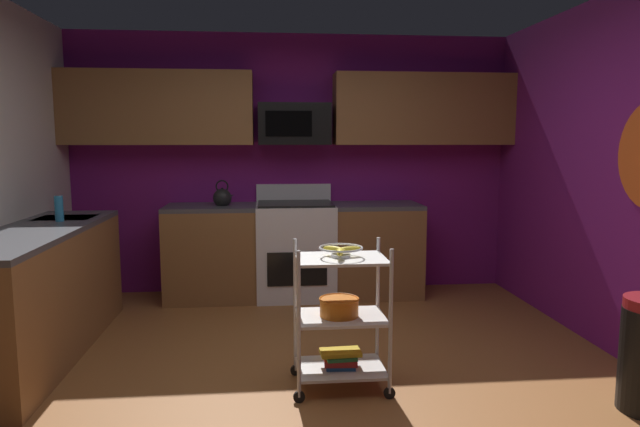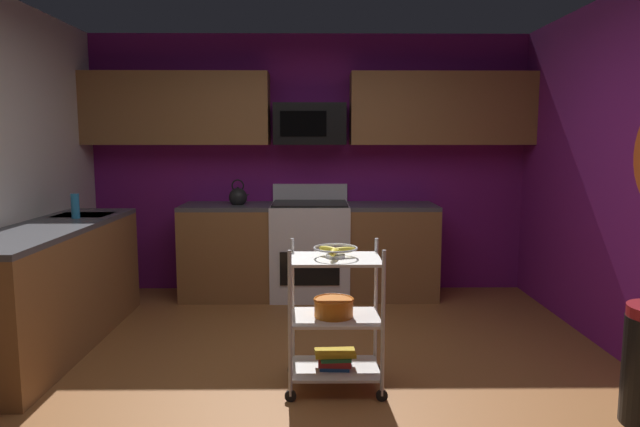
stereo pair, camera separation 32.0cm
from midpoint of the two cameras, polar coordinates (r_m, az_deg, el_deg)
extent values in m
cube|color=#995B2D|center=(3.70, 1.19, -17.52)|extent=(4.40, 4.80, 0.04)
cube|color=#751970|center=(5.79, 0.49, 5.03)|extent=(4.52, 0.06, 2.60)
cube|color=brown|center=(5.56, 0.54, -4.00)|extent=(2.49, 0.60, 0.88)
cube|color=#4C4C51|center=(5.49, 0.55, 0.72)|extent=(2.49, 0.60, 0.04)
cube|color=brown|center=(4.59, -23.73, -7.08)|extent=(0.60, 2.14, 0.88)
cube|color=#4C4C51|center=(4.50, -24.04, -1.40)|extent=(0.60, 2.14, 0.04)
cube|color=#B7BABC|center=(5.08, -21.23, -1.01)|extent=(0.44, 0.36, 0.16)
cube|color=white|center=(5.56, 0.63, -3.79)|extent=(0.76, 0.64, 0.92)
cube|color=black|center=(5.26, 0.70, -5.65)|extent=(0.56, 0.01, 0.32)
cube|color=white|center=(5.77, 0.57, 2.14)|extent=(0.76, 0.06, 0.18)
cube|color=black|center=(5.49, 0.63, 1.03)|extent=(0.72, 0.60, 0.02)
cube|color=brown|center=(5.72, -12.78, 10.33)|extent=(1.81, 0.33, 0.70)
cube|color=brown|center=(5.77, 13.80, 10.28)|extent=(1.79, 0.33, 0.70)
cube|color=black|center=(5.57, 0.62, 9.06)|extent=(0.70, 0.38, 0.40)
cube|color=black|center=(5.37, 0.01, 9.12)|extent=(0.44, 0.01, 0.24)
cylinder|color=silver|center=(3.33, -0.27, -11.23)|extent=(0.02, 0.02, 0.88)
cylinder|color=black|center=(3.49, -0.27, -18.09)|extent=(0.07, 0.02, 0.07)
cylinder|color=silver|center=(3.37, 9.17, -11.06)|extent=(0.02, 0.02, 0.88)
cylinder|color=black|center=(3.54, 9.02, -17.84)|extent=(0.07, 0.02, 0.07)
cylinder|color=silver|center=(3.70, -0.30, -9.29)|extent=(0.02, 0.02, 0.88)
cylinder|color=black|center=(3.85, -0.30, -15.58)|extent=(0.07, 0.02, 0.07)
cylinder|color=silver|center=(3.74, 8.15, -9.18)|extent=(0.02, 0.02, 0.88)
cylinder|color=black|center=(3.89, 8.03, -15.40)|extent=(0.07, 0.02, 0.07)
cube|color=silver|center=(3.65, 4.15, -15.49)|extent=(0.55, 0.40, 0.02)
cube|color=silver|center=(3.53, 4.20, -10.56)|extent=(0.55, 0.40, 0.02)
cube|color=silver|center=(3.44, 4.26, -4.68)|extent=(0.55, 0.40, 0.02)
torus|color=silver|center=(3.42, 4.27, -3.55)|extent=(0.27, 0.27, 0.01)
cylinder|color=silver|center=(3.43, 4.26, -4.37)|extent=(0.12, 0.12, 0.02)
ellipsoid|color=yellow|center=(3.45, 5.04, -3.74)|extent=(0.17, 0.09, 0.04)
ellipsoid|color=yellow|center=(3.46, 3.61, -3.69)|extent=(0.15, 0.14, 0.04)
ellipsoid|color=yellow|center=(3.38, 4.15, -3.96)|extent=(0.08, 0.17, 0.04)
cylinder|color=orange|center=(3.51, 4.05, -9.58)|extent=(0.24, 0.24, 0.11)
torus|color=orange|center=(3.50, 4.06, -8.74)|extent=(0.25, 0.25, 0.01)
cube|color=#1E4C8C|center=(3.64, 4.15, -15.20)|extent=(0.19, 0.17, 0.02)
cube|color=#B22626|center=(3.63, 4.16, -14.77)|extent=(0.21, 0.17, 0.04)
cube|color=#26723F|center=(3.62, 4.16, -14.34)|extent=(0.20, 0.18, 0.02)
cube|color=gold|center=(3.61, 4.16, -14.00)|extent=(0.26, 0.16, 0.02)
sphere|color=black|center=(5.51, -6.70, 1.65)|extent=(0.18, 0.18, 0.18)
sphere|color=black|center=(5.50, -6.71, 2.55)|extent=(0.03, 0.03, 0.03)
cone|color=black|center=(5.50, -5.86, 1.84)|extent=(0.09, 0.04, 0.06)
torus|color=black|center=(5.50, -6.71, 2.81)|extent=(0.12, 0.01, 0.12)
cylinder|color=#2D8CBF|center=(4.83, -21.90, 0.70)|extent=(0.06, 0.06, 0.20)
camera|label=1|loc=(0.16, -87.58, 0.31)|focal=31.50mm
camera|label=2|loc=(0.16, 92.42, -0.31)|focal=31.50mm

